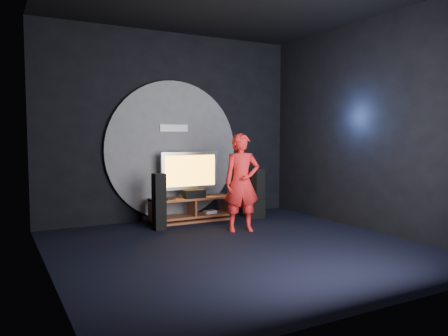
{
  "coord_description": "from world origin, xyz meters",
  "views": [
    {
      "loc": [
        -3.07,
        -5.24,
        1.6
      ],
      "look_at": [
        0.34,
        1.05,
        1.05
      ],
      "focal_mm": 35.0,
      "sensor_mm": 36.0,
      "label": 1
    }
  ],
  "objects_px": {
    "tv": "(190,172)",
    "tower_speaker_right": "(258,193)",
    "subwoofer": "(254,208)",
    "media_console": "(192,211)",
    "tower_speaker_left": "(159,202)",
    "player": "(242,182)"
  },
  "relations": [
    {
      "from": "tower_speaker_left",
      "to": "subwoofer",
      "type": "height_order",
      "value": "tower_speaker_left"
    },
    {
      "from": "tower_speaker_left",
      "to": "player",
      "type": "distance_m",
      "value": 1.42
    },
    {
      "from": "tv",
      "to": "subwoofer",
      "type": "xyz_separation_m",
      "value": [
        1.2,
        -0.31,
        -0.73
      ]
    },
    {
      "from": "media_console",
      "to": "tower_speaker_right",
      "type": "distance_m",
      "value": 1.35
    },
    {
      "from": "media_console",
      "to": "tower_speaker_right",
      "type": "height_order",
      "value": "tower_speaker_right"
    },
    {
      "from": "media_console",
      "to": "subwoofer",
      "type": "xyz_separation_m",
      "value": [
        1.2,
        -0.24,
        -0.02
      ]
    },
    {
      "from": "media_console",
      "to": "tower_speaker_left",
      "type": "height_order",
      "value": "tower_speaker_left"
    },
    {
      "from": "tower_speaker_left",
      "to": "tower_speaker_right",
      "type": "distance_m",
      "value": 2.09
    },
    {
      "from": "subwoofer",
      "to": "media_console",
      "type": "bearing_deg",
      "value": 168.55
    },
    {
      "from": "tower_speaker_left",
      "to": "player",
      "type": "bearing_deg",
      "value": -31.8
    },
    {
      "from": "tower_speaker_left",
      "to": "player",
      "type": "xyz_separation_m",
      "value": [
        1.18,
        -0.73,
        0.34
      ]
    },
    {
      "from": "tv",
      "to": "tower_speaker_right",
      "type": "height_order",
      "value": "tv"
    },
    {
      "from": "player",
      "to": "tv",
      "type": "bearing_deg",
      "value": 124.88
    },
    {
      "from": "tv",
      "to": "subwoofer",
      "type": "bearing_deg",
      "value": -14.44
    },
    {
      "from": "tower_speaker_left",
      "to": "tower_speaker_right",
      "type": "xyz_separation_m",
      "value": [
        2.08,
        0.18,
        0.0
      ]
    },
    {
      "from": "subwoofer",
      "to": "player",
      "type": "distance_m",
      "value": 1.36
    },
    {
      "from": "tv",
      "to": "tower_speaker_left",
      "type": "distance_m",
      "value": 1.01
    },
    {
      "from": "tower_speaker_left",
      "to": "tower_speaker_right",
      "type": "relative_size",
      "value": 1.0
    },
    {
      "from": "tower_speaker_left",
      "to": "media_console",
      "type": "bearing_deg",
      "value": 27.67
    },
    {
      "from": "media_console",
      "to": "tv",
      "type": "relative_size",
      "value": 1.37
    },
    {
      "from": "tower_speaker_right",
      "to": "tower_speaker_left",
      "type": "bearing_deg",
      "value": -175.17
    },
    {
      "from": "tv",
      "to": "tower_speaker_right",
      "type": "bearing_deg",
      "value": -13.14
    }
  ]
}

